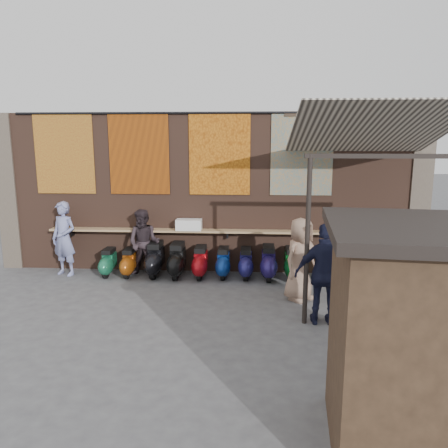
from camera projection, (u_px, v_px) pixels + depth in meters
name	position (u px, v px, depth m)	size (l,w,h in m)	color
ground	(196.00, 308.00, 8.85)	(70.00, 70.00, 0.00)	#474749
brick_wall	(208.00, 193.00, 11.10)	(10.00, 0.40, 4.00)	brown
pier_left	(11.00, 192.00, 11.42)	(0.50, 0.50, 4.00)	#4C4238
pier_right	(418.00, 195.00, 10.79)	(0.50, 0.50, 4.00)	#4C4238
eating_counter	(207.00, 231.00, 10.92)	(8.00, 0.32, 0.05)	#9E7A51
shelf_box	(189.00, 225.00, 10.88)	(0.63, 0.32, 0.27)	white
tapestry_redgold	(64.00, 154.00, 10.92)	(1.50, 0.02, 2.00)	maroon
tapestry_sun	(139.00, 154.00, 10.80)	(1.50, 0.02, 2.00)	#D95C0C
tapestry_orange	(220.00, 154.00, 10.68)	(1.50, 0.02, 2.00)	#C06C18
tapestry_multi	(302.00, 154.00, 10.56)	(1.50, 0.02, 2.00)	#266C8C
hang_rail	(207.00, 113.00, 10.50)	(0.06, 0.06, 9.50)	black
scooter_stool_0	(108.00, 262.00, 10.87)	(0.32, 0.71, 0.67)	#196443
scooter_stool_1	(129.00, 263.00, 10.83)	(0.32, 0.72, 0.68)	#863C0C
scooter_stool_2	(155.00, 259.00, 10.84)	(0.40, 0.89, 0.85)	black
scooter_stool_3	(177.00, 260.00, 10.75)	(0.40, 0.88, 0.84)	black
scooter_stool_4	(200.00, 262.00, 10.73)	(0.36, 0.80, 0.76)	#9B0B13
scooter_stool_5	(223.00, 263.00, 10.74)	(0.34, 0.77, 0.73)	navy
scooter_stool_6	(246.00, 263.00, 10.69)	(0.35, 0.77, 0.73)	navy
scooter_stool_7	(268.00, 263.00, 10.60)	(0.38, 0.85, 0.81)	#1F1552
scooter_stool_8	(291.00, 264.00, 10.60)	(0.36, 0.81, 0.77)	#0B4F1B
diner_left	(64.00, 239.00, 10.84)	(0.68, 0.44, 1.86)	#797EB0
diner_right	(144.00, 243.00, 10.74)	(0.82, 0.64, 1.68)	#2A2126
shopper_navy	(325.00, 274.00, 7.93)	(1.11, 0.46, 1.89)	black
shopper_grey	(436.00, 275.00, 7.98)	(1.18, 0.68, 1.83)	#5F5E64
shopper_tan	(300.00, 259.00, 9.16)	(0.86, 0.56, 1.77)	#91715C
market_stall	(445.00, 350.00, 4.55)	(2.24, 1.68, 2.42)	black
stall_sign	(426.00, 275.00, 5.29)	(1.20, 0.04, 0.50)	gold
stall_shelf	(419.00, 341.00, 5.46)	(1.86, 0.10, 0.06)	#473321
awning_canvas	(371.00, 130.00, 8.83)	(3.20, 3.40, 0.03)	beige
awning_ledger	(354.00, 114.00, 10.31)	(3.30, 0.08, 0.12)	#33261C
awning_header	(393.00, 156.00, 7.45)	(3.00, 0.08, 0.08)	black
awning_post_left	(307.00, 242.00, 7.83)	(0.09, 0.09, 3.10)	black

